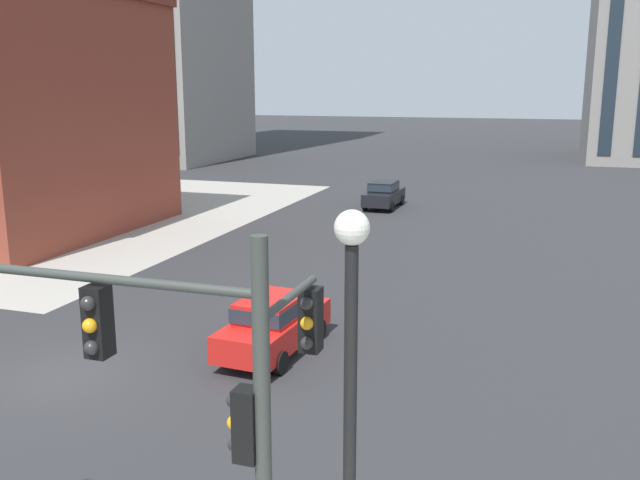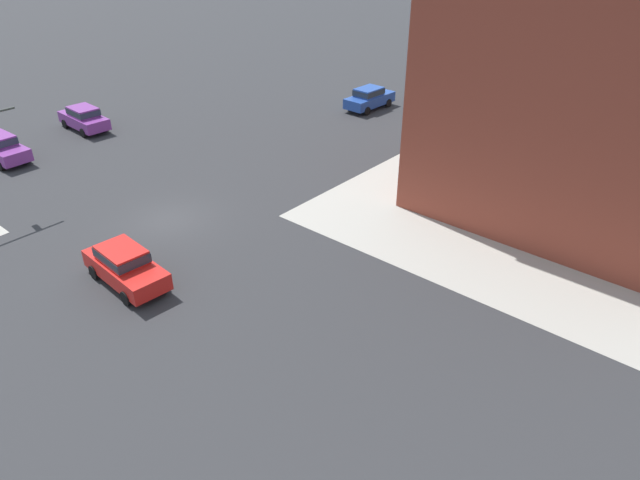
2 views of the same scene
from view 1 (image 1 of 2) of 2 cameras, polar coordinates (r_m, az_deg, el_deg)
name	(u,v)px [view 1 (image 1 of 2)]	position (r m, az deg, el deg)	size (l,w,h in m)	color
ground_plane	(65,376)	(19.82, -20.31, -10.48)	(320.00, 320.00, 0.00)	#2D2D30
sidewalk_far_corner	(9,210)	(47.19, -24.33, 2.30)	(32.00, 32.00, 0.02)	#A8A399
traffic_signal_main	(187,399)	(8.86, -10.93, -12.74)	(5.77, 2.09, 5.91)	#383D38
street_lamp_corner_near	(350,436)	(7.59, 2.48, -15.88)	(0.36, 0.36, 6.31)	black
car_main_northbound_far	(273,322)	(19.88, -3.88, -6.79)	(2.11, 4.51, 1.68)	red
car_cross_eastbound	(384,193)	(43.72, 5.29, 3.85)	(1.97, 4.44, 1.68)	black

